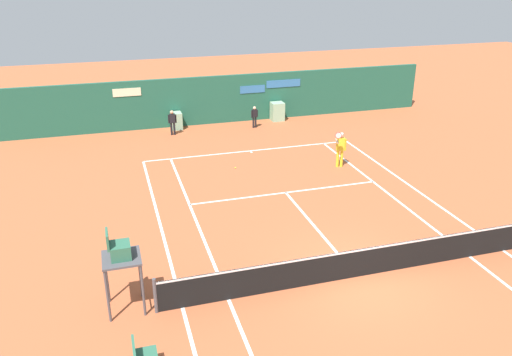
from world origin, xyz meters
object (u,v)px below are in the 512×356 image
at_px(ball_kid_centre_post, 254,115).
at_px(ball_kid_left_post, 172,121).
at_px(umpire_chair, 121,257).
at_px(player_on_baseline, 340,147).
at_px(tennis_ball_by_sideline, 235,168).

bearing_deg(ball_kid_centre_post, ball_kid_left_post, -8.56).
xyz_separation_m(umpire_chair, ball_kid_left_post, (3.43, 15.01, -0.84)).
bearing_deg(umpire_chair, player_on_baseline, 128.38).
relative_size(player_on_baseline, tennis_ball_by_sideline, 27.25).
relative_size(umpire_chair, ball_kid_centre_post, 1.95).
bearing_deg(ball_kid_left_post, player_on_baseline, 138.78).
bearing_deg(ball_kid_centre_post, tennis_ball_by_sideline, 57.06).
bearing_deg(player_on_baseline, ball_kid_centre_post, -58.80).
xyz_separation_m(umpire_chair, tennis_ball_by_sideline, (5.45, 9.18, -1.60)).
bearing_deg(ball_kid_left_post, ball_kid_centre_post, -174.90).
height_order(player_on_baseline, ball_kid_centre_post, player_on_baseline).
distance_m(umpire_chair, player_on_baseline, 12.92).
bearing_deg(ball_kid_left_post, umpire_chair, 82.22).
xyz_separation_m(ball_kid_left_post, ball_kid_centre_post, (4.66, -0.00, -0.08)).
xyz_separation_m(player_on_baseline, ball_kid_centre_post, (-2.02, 7.00, -0.27)).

